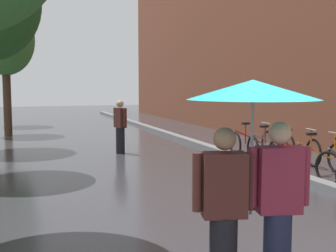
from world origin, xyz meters
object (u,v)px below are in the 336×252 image
object	(u,v)px
parked_bicycle_5	(271,147)
parked_bicycle_3	(318,158)
street_tree_3	(5,40)
couple_under_umbrella	(252,150)
pedestrian_walking_midground	(120,126)
parked_bicycle_6	(252,143)
street_tree_4	(5,46)
parked_bicycle_4	(294,153)

from	to	relation	value
parked_bicycle_5	parked_bicycle_3	bearing A→B (deg)	-88.67
street_tree_3	parked_bicycle_3	size ratio (longest dim) A/B	4.71
parked_bicycle_3	couple_under_umbrella	distance (m)	6.17
street_tree_3	pedestrian_walking_midground	bearing A→B (deg)	-61.28
pedestrian_walking_midground	parked_bicycle_3	bearing A→B (deg)	-51.18
street_tree_3	parked_bicycle_3	distance (m)	12.83
parked_bicycle_3	parked_bicycle_5	bearing A→B (deg)	91.33
couple_under_umbrella	pedestrian_walking_midground	distance (m)	8.78
street_tree_3	parked_bicycle_5	distance (m)	11.37
parked_bicycle_6	couple_under_umbrella	xyz separation A→B (m)	(-4.19, -7.10, 1.03)
couple_under_umbrella	pedestrian_walking_midground	xyz separation A→B (m)	(0.73, 8.72, -0.61)
street_tree_4	parked_bicycle_6	bearing A→B (deg)	-59.57
street_tree_3	couple_under_umbrella	xyz separation A→B (m)	(2.53, -14.68, -2.37)
parked_bicycle_6	couple_under_umbrella	size ratio (longest dim) A/B	0.55
parked_bicycle_4	pedestrian_walking_midground	size ratio (longest dim) A/B	0.74
parked_bicycle_6	pedestrian_walking_midground	xyz separation A→B (m)	(-3.46, 1.62, 0.43)
street_tree_3	parked_bicycle_5	world-z (taller)	street_tree_3
parked_bicycle_4	pedestrian_walking_midground	distance (m)	5.00
parked_bicycle_3	parked_bicycle_5	distance (m)	1.84
street_tree_4	street_tree_3	bearing A→B (deg)	-88.10
couple_under_umbrella	street_tree_3	bearing A→B (deg)	99.78
parked_bicycle_3	pedestrian_walking_midground	world-z (taller)	pedestrian_walking_midground
parked_bicycle_3	parked_bicycle_6	distance (m)	2.77
street_tree_4	parked_bicycle_3	bearing A→B (deg)	-64.37
parked_bicycle_5	couple_under_umbrella	bearing A→B (deg)	-124.33
parked_bicycle_4	parked_bicycle_6	size ratio (longest dim) A/B	1.04
pedestrian_walking_midground	couple_under_umbrella	bearing A→B (deg)	-94.79
parked_bicycle_4	street_tree_3	bearing A→B (deg)	125.53
street_tree_4	parked_bicycle_3	size ratio (longest dim) A/B	4.81
street_tree_3	couple_under_umbrella	distance (m)	15.08
parked_bicycle_3	parked_bicycle_6	world-z (taller)	same
parked_bicycle_6	street_tree_3	bearing A→B (deg)	131.59
parked_bicycle_5	pedestrian_walking_midground	world-z (taller)	pedestrian_walking_midground
parked_bicycle_5	pedestrian_walking_midground	bearing A→B (deg)	143.89
street_tree_3	couple_under_umbrella	bearing A→B (deg)	-80.22
parked_bicycle_3	parked_bicycle_4	bearing A→B (deg)	91.16
parked_bicycle_3	parked_bicycle_5	world-z (taller)	same
parked_bicycle_4	street_tree_4	bearing A→B (deg)	116.96
street_tree_4	couple_under_umbrella	distance (m)	19.13
street_tree_4	parked_bicycle_3	world-z (taller)	street_tree_4
street_tree_4	pedestrian_walking_midground	xyz separation A→B (m)	(3.40, -10.05, -3.09)
parked_bicycle_4	couple_under_umbrella	size ratio (longest dim) A/B	0.57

